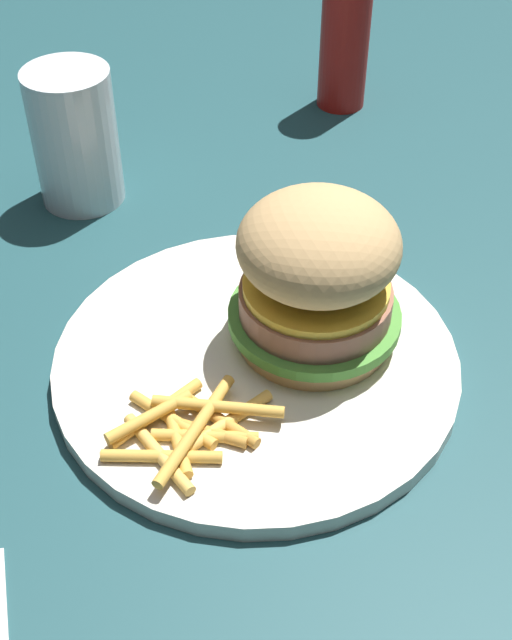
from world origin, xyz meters
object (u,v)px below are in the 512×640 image
at_px(sandwich, 317,275).
at_px(ketchup_bottle, 345,33).
at_px(drink_glass, 76,146).
at_px(plate, 256,362).
at_px(fries_pile, 188,429).

relative_size(sandwich, ketchup_bottle, 0.79).
relative_size(drink_glass, ketchup_bottle, 0.78).
distance_m(plate, fries_pile, 0.08).
distance_m(sandwich, ketchup_bottle, 0.33).
xyz_separation_m(plate, drink_glass, (-0.24, -0.02, 0.04)).
bearing_deg(fries_pile, plate, 118.34).
bearing_deg(drink_glass, sandwich, 13.91).
relative_size(plate, sandwich, 2.34).
bearing_deg(plate, fries_pile, -61.66).
xyz_separation_m(sandwich, ketchup_bottle, (-0.26, 0.21, 0.01)).
relative_size(plate, drink_glass, 2.36).
relative_size(sandwich, fries_pile, 1.03).
distance_m(sandwich, drink_glass, 0.25).
distance_m(plate, ketchup_bottle, 0.36).
xyz_separation_m(plate, ketchup_bottle, (-0.26, 0.25, 0.06)).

